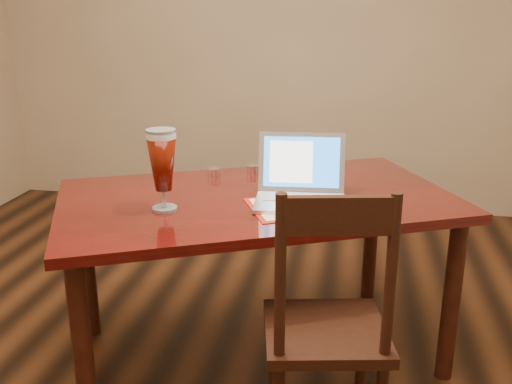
# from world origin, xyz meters

# --- Properties ---
(dining_table) EXTENTS (1.87, 1.52, 1.09)m
(dining_table) POSITION_xyz_m (0.16, 0.35, 0.69)
(dining_table) COLOR #520D0B
(dining_table) RESTS_ON ground
(dining_chair) EXTENTS (0.49, 0.48, 1.00)m
(dining_chair) POSITION_xyz_m (0.50, -0.15, 0.47)
(dining_chair) COLOR black
(dining_chair) RESTS_ON ground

